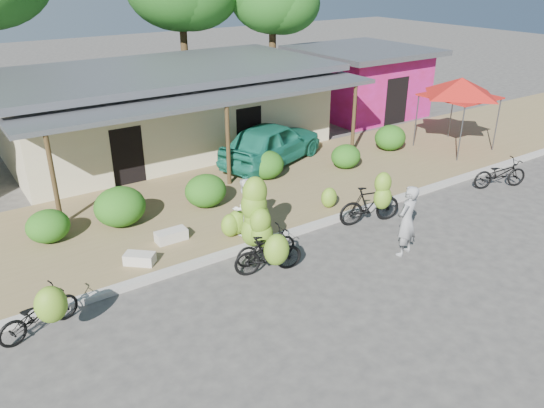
{
  "coord_description": "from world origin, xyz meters",
  "views": [
    {
      "loc": [
        -8.26,
        -8.69,
        7.01
      ],
      "look_at": [
        -1.08,
        1.9,
        1.2
      ],
      "focal_mm": 35.0,
      "sensor_mm": 36.0,
      "label": 1
    }
  ],
  "objects_px": {
    "bike_far_left": "(41,312)",
    "bystander": "(245,207)",
    "bike_left": "(270,253)",
    "red_canopy": "(461,87)",
    "vendor": "(407,221)",
    "bike_right": "(372,202)",
    "sack_far": "(140,259)",
    "teal_van": "(272,143)",
    "bike_center": "(260,226)",
    "bike_far_right": "(500,174)",
    "sack_near": "(171,236)"
  },
  "relations": [
    {
      "from": "bike_far_left",
      "to": "bystander",
      "type": "height_order",
      "value": "bystander"
    },
    {
      "from": "sack_far",
      "to": "teal_van",
      "type": "xyz_separation_m",
      "value": [
        6.9,
        4.27,
        0.66
      ]
    },
    {
      "from": "bike_left",
      "to": "bystander",
      "type": "relative_size",
      "value": 1.09
    },
    {
      "from": "red_canopy",
      "to": "teal_van",
      "type": "height_order",
      "value": "red_canopy"
    },
    {
      "from": "red_canopy",
      "to": "bystander",
      "type": "bearing_deg",
      "value": -171.07
    },
    {
      "from": "bike_far_right",
      "to": "bystander",
      "type": "relative_size",
      "value": 1.23
    },
    {
      "from": "bike_far_left",
      "to": "bystander",
      "type": "relative_size",
      "value": 1.12
    },
    {
      "from": "bystander",
      "to": "teal_van",
      "type": "relative_size",
      "value": 0.35
    },
    {
      "from": "red_canopy",
      "to": "bike_right",
      "type": "xyz_separation_m",
      "value": [
        -7.52,
        -3.08,
        -1.89
      ]
    },
    {
      "from": "bike_far_left",
      "to": "bike_left",
      "type": "distance_m",
      "value": 5.19
    },
    {
      "from": "bike_far_right",
      "to": "vendor",
      "type": "height_order",
      "value": "vendor"
    },
    {
      "from": "teal_van",
      "to": "bike_center",
      "type": "bearing_deg",
      "value": 122.06
    },
    {
      "from": "bike_far_left",
      "to": "bystander",
      "type": "distance_m",
      "value": 5.82
    },
    {
      "from": "vendor",
      "to": "bike_left",
      "type": "bearing_deg",
      "value": -31.6
    },
    {
      "from": "bike_left",
      "to": "bystander",
      "type": "height_order",
      "value": "bystander"
    },
    {
      "from": "bike_far_left",
      "to": "bystander",
      "type": "bearing_deg",
      "value": -94.05
    },
    {
      "from": "bike_far_left",
      "to": "vendor",
      "type": "bearing_deg",
      "value": -118.68
    },
    {
      "from": "bike_far_right",
      "to": "vendor",
      "type": "xyz_separation_m",
      "value": [
        -6.12,
        -1.38,
        0.46
      ]
    },
    {
      "from": "bike_far_left",
      "to": "vendor",
      "type": "height_order",
      "value": "vendor"
    },
    {
      "from": "red_canopy",
      "to": "bike_far_right",
      "type": "height_order",
      "value": "red_canopy"
    },
    {
      "from": "bike_center",
      "to": "bike_right",
      "type": "relative_size",
      "value": 1.06
    },
    {
      "from": "bike_far_left",
      "to": "sack_far",
      "type": "relative_size",
      "value": 2.46
    },
    {
      "from": "bystander",
      "to": "bike_right",
      "type": "bearing_deg",
      "value": 148.24
    },
    {
      "from": "bike_far_right",
      "to": "sack_far",
      "type": "xyz_separation_m",
      "value": [
        -12.15,
        1.85,
        -0.24
      ]
    },
    {
      "from": "bike_far_left",
      "to": "teal_van",
      "type": "height_order",
      "value": "teal_van"
    },
    {
      "from": "sack_near",
      "to": "teal_van",
      "type": "distance_m",
      "value": 6.79
    },
    {
      "from": "bike_far_left",
      "to": "bike_far_right",
      "type": "relative_size",
      "value": 0.91
    },
    {
      "from": "bike_left",
      "to": "bike_right",
      "type": "relative_size",
      "value": 0.89
    },
    {
      "from": "red_canopy",
      "to": "bike_far_left",
      "type": "height_order",
      "value": "red_canopy"
    },
    {
      "from": "vendor",
      "to": "teal_van",
      "type": "relative_size",
      "value": 0.41
    },
    {
      "from": "bike_far_left",
      "to": "bike_left",
      "type": "bearing_deg",
      "value": -114.84
    },
    {
      "from": "bike_left",
      "to": "teal_van",
      "type": "xyz_separation_m",
      "value": [
        4.38,
        6.41,
        0.29
      ]
    },
    {
      "from": "bike_far_left",
      "to": "teal_van",
      "type": "xyz_separation_m",
      "value": [
        9.52,
        5.69,
        0.35
      ]
    },
    {
      "from": "red_canopy",
      "to": "bike_far_left",
      "type": "xyz_separation_m",
      "value": [
        -16.68,
        -3.02,
        -2.05
      ]
    },
    {
      "from": "bike_left",
      "to": "bike_center",
      "type": "xyz_separation_m",
      "value": [
        0.31,
        0.94,
        0.26
      ]
    },
    {
      "from": "bike_right",
      "to": "sack_far",
      "type": "height_order",
      "value": "bike_right"
    },
    {
      "from": "sack_far",
      "to": "teal_van",
      "type": "bearing_deg",
      "value": 31.76
    },
    {
      "from": "bike_right",
      "to": "sack_far",
      "type": "bearing_deg",
      "value": 92.31
    },
    {
      "from": "vendor",
      "to": "teal_van",
      "type": "bearing_deg",
      "value": -110.9
    },
    {
      "from": "bike_far_right",
      "to": "red_canopy",
      "type": "bearing_deg",
      "value": -7.06
    },
    {
      "from": "bike_left",
      "to": "bike_far_right",
      "type": "relative_size",
      "value": 0.89
    },
    {
      "from": "bike_far_right",
      "to": "teal_van",
      "type": "bearing_deg",
      "value": 62.41
    },
    {
      "from": "bike_far_right",
      "to": "sack_near",
      "type": "height_order",
      "value": "bike_far_right"
    },
    {
      "from": "teal_van",
      "to": "red_canopy",
      "type": "bearing_deg",
      "value": -131.68
    },
    {
      "from": "vendor",
      "to": "teal_van",
      "type": "height_order",
      "value": "vendor"
    },
    {
      "from": "bike_right",
      "to": "vendor",
      "type": "height_order",
      "value": "vendor"
    },
    {
      "from": "bike_right",
      "to": "bystander",
      "type": "bearing_deg",
      "value": 83.99
    },
    {
      "from": "bike_far_right",
      "to": "vendor",
      "type": "distance_m",
      "value": 6.29
    },
    {
      "from": "bike_right",
      "to": "sack_near",
      "type": "bearing_deg",
      "value": 83.11
    },
    {
      "from": "bystander",
      "to": "bike_far_right",
      "type": "bearing_deg",
      "value": 158.61
    }
  ]
}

